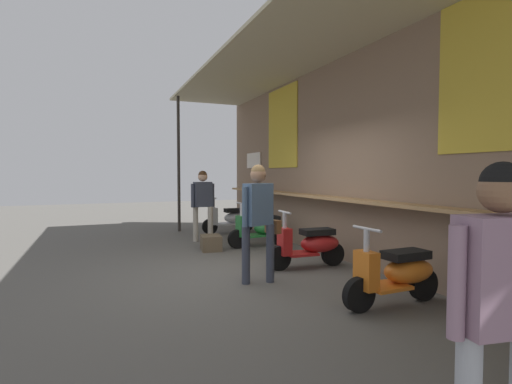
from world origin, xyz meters
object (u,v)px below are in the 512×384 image
object	(u,v)px
scooter_red	(311,245)
shopper_with_handbag	(259,211)
scooter_orange	(398,273)
scooter_green	(262,228)
scooter_silver	(231,218)
merchandise_crate	(211,243)
shopper_passing	(501,295)
shopper_browsing	(203,198)

from	to	relation	value
scooter_red	shopper_with_handbag	xyz separation A→B (m)	(0.49, -1.16, 0.66)
scooter_orange	shopper_with_handbag	size ratio (longest dim) A/B	0.82
scooter_green	shopper_with_handbag	size ratio (longest dim) A/B	0.82
scooter_silver	scooter_green	xyz separation A→B (m)	(2.04, -0.00, 0.00)
merchandise_crate	scooter_orange	bearing A→B (deg)	15.74
shopper_with_handbag	shopper_passing	distance (m)	3.84
shopper_passing	merchandise_crate	distance (m)	6.43
merchandise_crate	shopper_browsing	bearing A→B (deg)	173.44
scooter_silver	scooter_orange	world-z (taller)	same
scooter_orange	shopper_browsing	bearing A→B (deg)	-80.22
scooter_red	scooter_silver	bearing A→B (deg)	-86.47
shopper_browsing	scooter_red	bearing A→B (deg)	-166.02
scooter_red	merchandise_crate	size ratio (longest dim) A/B	2.83
scooter_red	scooter_orange	size ratio (longest dim) A/B	1.00
scooter_orange	shopper_passing	xyz separation A→B (m)	(2.30, -1.52, 0.60)
scooter_silver	shopper_passing	xyz separation A→B (m)	(8.40, -1.52, 0.60)
scooter_silver	shopper_browsing	bearing A→B (deg)	43.31
shopper_passing	shopper_with_handbag	bearing A→B (deg)	4.11
scooter_silver	shopper_with_handbag	world-z (taller)	shopper_with_handbag
scooter_orange	merchandise_crate	size ratio (longest dim) A/B	2.83
scooter_silver	scooter_green	world-z (taller)	same
scooter_green	scooter_red	world-z (taller)	same
scooter_red	scooter_orange	bearing A→B (deg)	93.53
shopper_browsing	shopper_passing	world-z (taller)	shopper_browsing
scooter_red	shopper_browsing	xyz separation A→B (m)	(-3.13, -1.02, 0.62)
scooter_orange	shopper_browsing	size ratio (longest dim) A/B	0.85
scooter_orange	shopper_browsing	world-z (taller)	shopper_browsing
scooter_green	scooter_orange	xyz separation A→B (m)	(4.06, 0.00, 0.00)
scooter_green	shopper_passing	size ratio (longest dim) A/B	0.86
scooter_silver	merchandise_crate	size ratio (longest dim) A/B	2.82
shopper_browsing	merchandise_crate	xyz separation A→B (m)	(1.08, -0.12, -0.86)
scooter_silver	scooter_orange	size ratio (longest dim) A/B	1.00
scooter_red	shopper_with_handbag	bearing A→B (deg)	26.27
scooter_green	merchandise_crate	bearing A→B (deg)	-3.53
scooter_red	shopper_passing	size ratio (longest dim) A/B	0.86
shopper_with_handbag	shopper_browsing	world-z (taller)	shopper_with_handbag
scooter_green	shopper_with_handbag	bearing A→B (deg)	61.92
scooter_green	scooter_red	size ratio (longest dim) A/B	1.00
scooter_green	merchandise_crate	distance (m)	1.17
scooter_silver	scooter_green	distance (m)	2.04
merchandise_crate	scooter_red	bearing A→B (deg)	29.13
scooter_silver	scooter_green	bearing A→B (deg)	89.96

